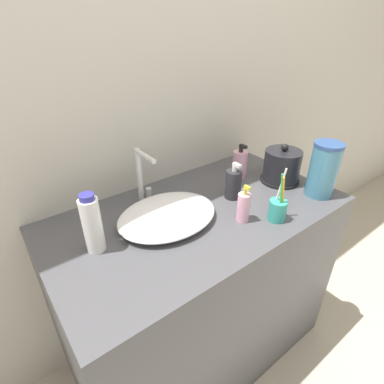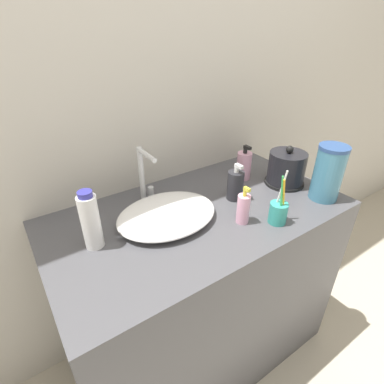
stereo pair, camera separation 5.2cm
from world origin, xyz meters
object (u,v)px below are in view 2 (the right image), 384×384
Objects in this scene: electric_kettle at (286,170)px; hand_cream_bottle at (243,209)px; toothbrush_cup at (278,212)px; lotion_bottle at (244,165)px; shampoo_bottle at (235,185)px; faucet at (144,172)px; water_pitcher at (328,173)px; mouthwash_bottle at (90,221)px.

electric_kettle is 1.23× the size of hand_cream_bottle.
hand_cream_bottle is at bearing 144.78° from toothbrush_cup.
lotion_bottle is 1.03× the size of shampoo_bottle.
shampoo_bottle is (-0.02, 0.21, 0.02)m from toothbrush_cup.
faucet is 0.41m from hand_cream_bottle.
water_pitcher reaches higher than electric_kettle.
shampoo_bottle is (0.30, -0.20, -0.06)m from faucet.
toothbrush_cup is at bearing -52.33° from faucet.
faucet is at bearing 158.30° from electric_kettle.
toothbrush_cup reaches higher than hand_cream_bottle.
toothbrush_cup is 1.39× the size of hand_cream_bottle.
mouthwash_bottle is (-0.27, -0.17, -0.02)m from faucet.
electric_kettle is at bearing -4.02° from mouthwash_bottle.
mouthwash_bottle is 0.52m from hand_cream_bottle.
mouthwash_bottle is at bearing 175.98° from electric_kettle.
faucet reaches higher than electric_kettle.
lotion_bottle is (-0.12, 0.14, -0.00)m from electric_kettle.
water_pitcher is (0.29, 0.01, 0.07)m from toothbrush_cup.
hand_cream_bottle is (0.49, -0.17, -0.04)m from mouthwash_bottle.
water_pitcher is at bearing -64.59° from lotion_bottle.
lotion_bottle is at bearing 46.89° from hand_cream_bottle.
water_pitcher reaches higher than mouthwash_bottle.
lotion_bottle is at bearing -10.45° from faucet.
toothbrush_cup is 1.00× the size of mouthwash_bottle.
faucet is at bearing 146.54° from water_pitcher.
toothbrush_cup and mouthwash_bottle have the same top height.
shampoo_bottle is 0.77× the size of mouthwash_bottle.
lotion_bottle is 0.36m from water_pitcher.
faucet is 0.73m from water_pitcher.
water_pitcher is at bearing -33.46° from faucet.
shampoo_bottle is (-0.15, -0.12, -0.00)m from lotion_bottle.
lotion_bottle is (0.14, 0.33, 0.02)m from toothbrush_cup.
hand_cream_bottle is at bearing -57.59° from faucet.
mouthwash_bottle is at bearing 176.88° from shampoo_bottle.
toothbrush_cup reaches higher than lotion_bottle.
faucet is 1.09× the size of toothbrush_cup.
toothbrush_cup reaches higher than electric_kettle.
lotion_bottle reaches higher than shampoo_bottle.
shampoo_bottle is 0.37m from water_pitcher.
toothbrush_cup is 1.26× the size of lotion_bottle.
electric_kettle is at bearing 101.14° from water_pitcher.
hand_cream_bottle is at bearing -19.47° from mouthwash_bottle.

